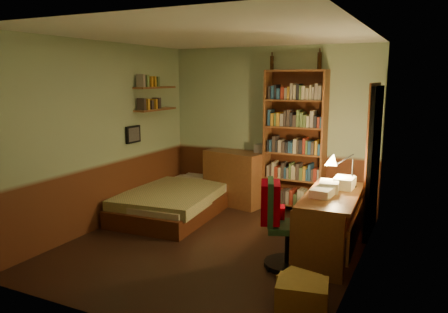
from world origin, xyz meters
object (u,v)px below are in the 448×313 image
at_px(mini_stereo, 263,148).
at_px(desk, 331,225).
at_px(dresser, 235,178).
at_px(cardboard_box_a, 302,299).
at_px(bookshelf, 295,142).
at_px(office_chair, 288,229).
at_px(bed, 179,191).
at_px(cardboard_box_b, 300,287).
at_px(desk_lamp, 353,160).

xyz_separation_m(mini_stereo, desk, (1.50, -1.63, -0.58)).
bearing_deg(dresser, cardboard_box_a, -43.46).
bearing_deg(bookshelf, dresser, -173.02).
relative_size(dresser, desk, 0.70).
bearing_deg(mini_stereo, office_chair, -66.58).
distance_m(bed, cardboard_box_b, 3.16).
xyz_separation_m(bookshelf, cardboard_box_a, (1.03, -3.06, -0.95)).
relative_size(bed, cardboard_box_a, 5.15).
bearing_deg(cardboard_box_a, mini_stereo, 117.00).
xyz_separation_m(bookshelf, cardboard_box_b, (0.92, -2.77, -0.99)).
relative_size(mini_stereo, cardboard_box_b, 0.70).
bearing_deg(office_chair, mini_stereo, 97.27).
xyz_separation_m(dresser, bookshelf, (0.98, 0.09, 0.66)).
bearing_deg(desk, bed, 161.32).
xyz_separation_m(bookshelf, desk_lamp, (1.09, -1.15, -0.01)).
xyz_separation_m(dresser, cardboard_box_a, (2.01, -2.98, -0.28)).
distance_m(bookshelf, desk_lamp, 1.59).
bearing_deg(desk_lamp, office_chair, -120.26).
xyz_separation_m(mini_stereo, bookshelf, (0.55, -0.04, 0.15)).
relative_size(bed, mini_stereo, 9.36).
height_order(bookshelf, desk, bookshelf).
bearing_deg(dresser, mini_stereo, 28.59).
bearing_deg(bed, mini_stereo, 38.03).
distance_m(bed, desk, 2.65).
bearing_deg(cardboard_box_b, dresser, 125.40).
bearing_deg(cardboard_box_b, cardboard_box_a, -69.97).
height_order(bed, dresser, dresser).
xyz_separation_m(bed, dresser, (0.61, 0.79, 0.11)).
distance_m(desk, cardboard_box_b, 1.21).
bearing_deg(bed, desk_lamp, -9.13).
distance_m(dresser, mini_stereo, 0.68).
bearing_deg(desk, bookshelf, 117.83).
distance_m(bookshelf, desk, 1.99).
bearing_deg(office_chair, bed, 130.02).
bearing_deg(bookshelf, mini_stereo, 177.88).
distance_m(cardboard_box_a, cardboard_box_b, 0.32).
xyz_separation_m(dresser, cardboard_box_b, (1.91, -2.68, -0.32)).
distance_m(desk_lamp, office_chair, 1.27).
height_order(bookshelf, cardboard_box_b, bookshelf).
distance_m(desk, desk_lamp, 0.85).
xyz_separation_m(mini_stereo, office_chair, (1.14, -2.15, -0.52)).
bearing_deg(office_chair, bookshelf, 84.91).
bearing_deg(dresser, bookshelf, 17.41).
distance_m(dresser, desk, 2.45).
height_order(dresser, desk_lamp, desk_lamp).
bearing_deg(office_chair, desk, 34.01).
xyz_separation_m(cardboard_box_a, cardboard_box_b, (-0.11, 0.30, -0.04)).
relative_size(mini_stereo, desk, 0.17).
bearing_deg(bed, cardboard_box_a, -43.03).
relative_size(bed, bookshelf, 1.03).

